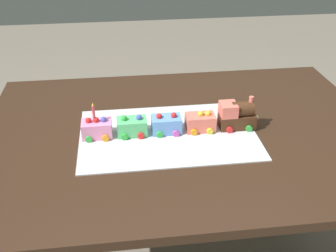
{
  "coord_description": "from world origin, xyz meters",
  "views": [
    {
      "loc": [
        0.21,
        1.22,
        1.47
      ],
      "look_at": [
        0.06,
        0.03,
        0.77
      ],
      "focal_mm": 43.87,
      "sensor_mm": 36.0,
      "label": 1
    }
  ],
  "objects_px": {
    "cake_car_hopper_coral": "(200,122)",
    "cake_car_caboose_bubblegum": "(97,129)",
    "cake_locomotive": "(237,115)",
    "birthday_candle": "(93,110)",
    "dining_table": "(183,155)",
    "cake_car_flatbed_mint_green": "(132,126)",
    "cake_car_gondola_sky_blue": "(166,124)"
  },
  "relations": [
    {
      "from": "cake_locomotive",
      "to": "cake_car_caboose_bubblegum",
      "type": "bearing_deg",
      "value": 0.0
    },
    {
      "from": "cake_car_gondola_sky_blue",
      "to": "birthday_candle",
      "type": "relative_size",
      "value": 1.77
    },
    {
      "from": "cake_car_hopper_coral",
      "to": "cake_car_gondola_sky_blue",
      "type": "bearing_deg",
      "value": 0.0
    },
    {
      "from": "cake_locomotive",
      "to": "cake_car_hopper_coral",
      "type": "bearing_deg",
      "value": 0.0
    },
    {
      "from": "dining_table",
      "to": "cake_locomotive",
      "type": "distance_m",
      "value": 0.24
    },
    {
      "from": "cake_car_flatbed_mint_green",
      "to": "cake_car_hopper_coral",
      "type": "bearing_deg",
      "value": 180.0
    },
    {
      "from": "dining_table",
      "to": "cake_car_hopper_coral",
      "type": "height_order",
      "value": "cake_car_hopper_coral"
    },
    {
      "from": "dining_table",
      "to": "birthday_candle",
      "type": "xyz_separation_m",
      "value": [
        0.3,
        0.01,
        0.21
      ]
    },
    {
      "from": "cake_car_flatbed_mint_green",
      "to": "birthday_candle",
      "type": "height_order",
      "value": "birthday_candle"
    },
    {
      "from": "cake_car_hopper_coral",
      "to": "birthday_candle",
      "type": "xyz_separation_m",
      "value": [
        0.36,
        0.0,
        0.07
      ]
    },
    {
      "from": "cake_car_gondola_sky_blue",
      "to": "birthday_candle",
      "type": "distance_m",
      "value": 0.25
    },
    {
      "from": "birthday_candle",
      "to": "cake_car_flatbed_mint_green",
      "type": "bearing_deg",
      "value": 180.0
    },
    {
      "from": "cake_car_gondola_sky_blue",
      "to": "birthday_candle",
      "type": "bearing_deg",
      "value": 0.0
    },
    {
      "from": "cake_car_flatbed_mint_green",
      "to": "cake_car_caboose_bubblegum",
      "type": "relative_size",
      "value": 1.0
    },
    {
      "from": "dining_table",
      "to": "cake_car_hopper_coral",
      "type": "xyz_separation_m",
      "value": [
        -0.06,
        0.01,
        0.14
      ]
    },
    {
      "from": "cake_locomotive",
      "to": "cake_car_caboose_bubblegum",
      "type": "distance_m",
      "value": 0.48
    },
    {
      "from": "cake_locomotive",
      "to": "cake_car_gondola_sky_blue",
      "type": "xyz_separation_m",
      "value": [
        0.25,
        0.0,
        -0.02
      ]
    },
    {
      "from": "cake_car_gondola_sky_blue",
      "to": "cake_car_flatbed_mint_green",
      "type": "relative_size",
      "value": 1.0
    },
    {
      "from": "cake_locomotive",
      "to": "birthday_candle",
      "type": "distance_m",
      "value": 0.49
    },
    {
      "from": "birthday_candle",
      "to": "cake_car_caboose_bubblegum",
      "type": "bearing_deg",
      "value": 180.0
    },
    {
      "from": "dining_table",
      "to": "cake_car_gondola_sky_blue",
      "type": "relative_size",
      "value": 14.0
    },
    {
      "from": "cake_car_gondola_sky_blue",
      "to": "birthday_candle",
      "type": "xyz_separation_m",
      "value": [
        0.24,
        0.0,
        0.07
      ]
    },
    {
      "from": "cake_car_gondola_sky_blue",
      "to": "cake_locomotive",
      "type": "bearing_deg",
      "value": -180.0
    },
    {
      "from": "dining_table",
      "to": "birthday_candle",
      "type": "distance_m",
      "value": 0.37
    },
    {
      "from": "cake_car_caboose_bubblegum",
      "to": "cake_car_flatbed_mint_green",
      "type": "bearing_deg",
      "value": 180.0
    },
    {
      "from": "cake_car_caboose_bubblegum",
      "to": "cake_locomotive",
      "type": "bearing_deg",
      "value": -180.0
    },
    {
      "from": "cake_car_hopper_coral",
      "to": "cake_car_caboose_bubblegum",
      "type": "bearing_deg",
      "value": 0.0
    },
    {
      "from": "cake_car_caboose_bubblegum",
      "to": "cake_car_gondola_sky_blue",
      "type": "bearing_deg",
      "value": 180.0
    },
    {
      "from": "cake_locomotive",
      "to": "cake_car_gondola_sky_blue",
      "type": "relative_size",
      "value": 1.4
    },
    {
      "from": "cake_car_hopper_coral",
      "to": "cake_car_caboose_bubblegum",
      "type": "distance_m",
      "value": 0.35
    },
    {
      "from": "cake_car_hopper_coral",
      "to": "cake_locomotive",
      "type": "bearing_deg",
      "value": -180.0
    },
    {
      "from": "cake_car_flatbed_mint_green",
      "to": "cake_car_caboose_bubblegum",
      "type": "bearing_deg",
      "value": 0.0
    }
  ]
}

